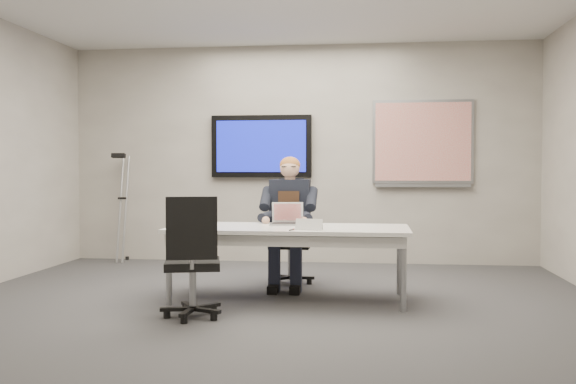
# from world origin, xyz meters

# --- Properties ---
(floor) EXTENTS (6.00, 6.00, 0.02)m
(floor) POSITION_xyz_m (0.00, 0.00, 0.00)
(floor) COLOR #333335
(floor) RESTS_ON ground
(wall_back) EXTENTS (6.00, 0.02, 2.80)m
(wall_back) POSITION_xyz_m (0.00, 3.00, 1.40)
(wall_back) COLOR gray
(wall_back) RESTS_ON ground
(wall_front) EXTENTS (6.00, 0.02, 2.80)m
(wall_front) POSITION_xyz_m (0.00, -3.00, 1.40)
(wall_front) COLOR gray
(wall_front) RESTS_ON ground
(conference_table) EXTENTS (2.20, 0.94, 0.67)m
(conference_table) POSITION_xyz_m (0.14, 0.59, 0.60)
(conference_table) COLOR silver
(conference_table) RESTS_ON ground
(tv_display) EXTENTS (1.30, 0.09, 0.80)m
(tv_display) POSITION_xyz_m (-0.50, 2.95, 1.50)
(tv_display) COLOR black
(tv_display) RESTS_ON wall_back
(whiteboard) EXTENTS (1.25, 0.08, 1.10)m
(whiteboard) POSITION_xyz_m (1.55, 2.97, 1.53)
(whiteboard) COLOR gray
(whiteboard) RESTS_ON wall_back
(office_chair_far) EXTENTS (0.45, 0.45, 0.95)m
(office_chair_far) POSITION_xyz_m (0.06, 1.44, 0.30)
(office_chair_far) COLOR black
(office_chair_far) RESTS_ON ground
(office_chair_near) EXTENTS (0.57, 0.57, 0.99)m
(office_chair_near) POSITION_xyz_m (-0.54, -0.26, 0.31)
(office_chair_near) COLOR black
(office_chair_near) RESTS_ON ground
(seated_person) EXTENTS (0.41, 0.71, 1.33)m
(seated_person) POSITION_xyz_m (0.06, 1.20, 0.54)
(seated_person) COLOR #212537
(seated_person) RESTS_ON office_chair_far
(crutch) EXTENTS (0.24, 0.64, 1.49)m
(crutch) POSITION_xyz_m (-2.30, 2.78, 0.72)
(crutch) COLOR #9EA0A5
(crutch) RESTS_ON ground
(laptop) EXTENTS (0.31, 0.30, 0.21)m
(laptop) POSITION_xyz_m (0.09, 0.81, 0.73)
(laptop) COLOR #AAAAAC
(laptop) RESTS_ON conference_table
(name_tent) EXTENTS (0.25, 0.12, 0.10)m
(name_tent) POSITION_xyz_m (0.35, 0.31, 0.72)
(name_tent) COLOR silver
(name_tent) RESTS_ON conference_table
(pen) EXTENTS (0.04, 0.13, 0.01)m
(pen) POSITION_xyz_m (0.20, 0.25, 0.68)
(pen) COLOR black
(pen) RESTS_ON conference_table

